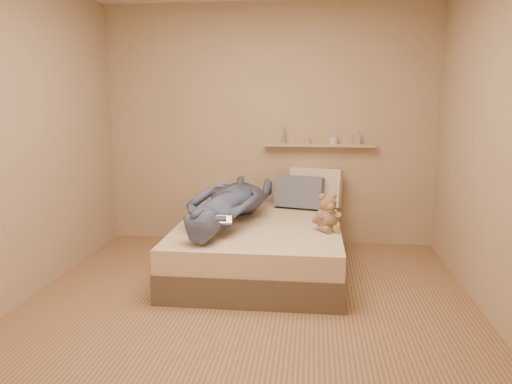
# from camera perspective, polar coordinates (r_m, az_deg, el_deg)

# --- Properties ---
(room) EXTENTS (3.80, 3.80, 3.80)m
(room) POSITION_cam_1_polar(r_m,az_deg,el_deg) (3.61, -1.18, 5.87)
(room) COLOR #9E7652
(room) RESTS_ON ground
(bed) EXTENTS (1.50, 1.90, 0.45)m
(bed) POSITION_cam_1_polar(r_m,az_deg,el_deg) (4.73, 0.39, -6.23)
(bed) COLOR brown
(bed) RESTS_ON floor
(game_console) EXTENTS (0.20, 0.11, 0.07)m
(game_console) POSITION_cam_1_polar(r_m,az_deg,el_deg) (4.11, -4.12, -3.18)
(game_console) COLOR #B3B6BA
(game_console) RESTS_ON bed
(teddy_bear) EXTENTS (0.27, 0.28, 0.34)m
(teddy_bear) POSITION_cam_1_polar(r_m,az_deg,el_deg) (4.45, 8.14, -2.59)
(teddy_bear) COLOR tan
(teddy_bear) RESTS_ON bed
(dark_plush) EXTENTS (0.16, 0.16, 0.25)m
(dark_plush) POSITION_cam_1_polar(r_m,az_deg,el_deg) (5.27, -3.11, -0.74)
(dark_plush) COLOR black
(dark_plush) RESTS_ON bed
(pillow_cream) EXTENTS (0.59, 0.36, 0.42)m
(pillow_cream) POSITION_cam_1_polar(r_m,az_deg,el_deg) (5.41, 6.83, 0.52)
(pillow_cream) COLOR beige
(pillow_cream) RESTS_ON bed
(pillow_grey) EXTENTS (0.54, 0.34, 0.37)m
(pillow_grey) POSITION_cam_1_polar(r_m,az_deg,el_deg) (5.28, 4.95, -0.03)
(pillow_grey) COLOR slate
(pillow_grey) RESTS_ON bed
(person) EXTENTS (0.87, 1.75, 0.40)m
(person) POSITION_cam_1_polar(r_m,az_deg,el_deg) (4.64, -3.19, -1.16)
(person) COLOR #4B5576
(person) RESTS_ON bed
(wall_shelf) EXTENTS (1.20, 0.12, 0.03)m
(wall_shelf) POSITION_cam_1_polar(r_m,az_deg,el_deg) (5.43, 7.24, 5.34)
(wall_shelf) COLOR tan
(wall_shelf) RESTS_ON wall_back
(shelf_bottles) EXTENTS (0.83, 0.09, 0.17)m
(shelf_bottles) POSITION_cam_1_polar(r_m,az_deg,el_deg) (5.43, 8.94, 6.08)
(shelf_bottles) COLOR #BCBCC0
(shelf_bottles) RESTS_ON wall_shelf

